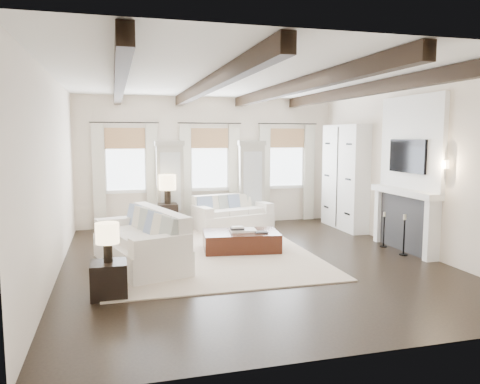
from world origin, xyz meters
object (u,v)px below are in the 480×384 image
object	(u,v)px
sofa_back	(232,214)
sofa_left	(144,243)
side_table_back	(168,218)
side_table_front	(109,279)
ottoman	(241,241)

from	to	relation	value
sofa_back	sofa_left	size ratio (longest dim) A/B	0.84
sofa_back	side_table_back	xyz separation A→B (m)	(-1.55, -0.05, -0.00)
sofa_left	side_table_front	distance (m)	1.62
sofa_left	side_table_back	size ratio (longest dim) A/B	3.70
side_table_back	sofa_left	bearing A→B (deg)	-104.63
ottoman	side_table_front	size ratio (longest dim) A/B	2.94
ottoman	side_table_front	distance (m)	3.21
sofa_left	side_table_back	bearing A→B (deg)	75.37
sofa_back	side_table_back	distance (m)	1.55
sofa_back	side_table_front	xyz separation A→B (m)	(-2.86, -4.37, -0.08)
sofa_left	side_table_front	xyz separation A→B (m)	(-0.58, -1.51, -0.15)
sofa_back	ottoman	world-z (taller)	sofa_back
side_table_front	ottoman	bearing A→B (deg)	39.75
sofa_back	sofa_left	xyz separation A→B (m)	(-2.29, -2.86, 0.06)
side_table_front	side_table_back	bearing A→B (deg)	73.13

